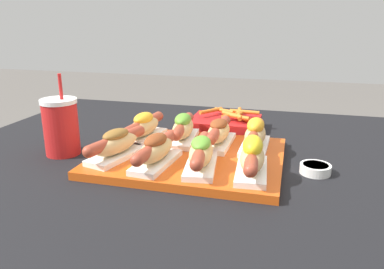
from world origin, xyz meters
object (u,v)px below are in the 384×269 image
at_px(hot_dog_2, 201,153).
at_px(hot_dog_5, 183,128).
at_px(hot_dog_0, 116,144).
at_px(hot_dog_7, 255,135).
at_px(fries_basket, 226,123).
at_px(serving_tray, 190,157).
at_px(drink_cup, 61,127).
at_px(hot_dog_3, 252,157).
at_px(hot_dog_6, 219,132).
at_px(hot_dog_4, 144,127).
at_px(sauce_bowl, 315,168).
at_px(hot_dog_1, 156,150).

distance_m(hot_dog_2, hot_dog_5, 0.18).
bearing_deg(hot_dog_5, hot_dog_0, -125.36).
distance_m(hot_dog_0, hot_dog_2, 0.20).
distance_m(hot_dog_7, fries_basket, 0.23).
relative_size(hot_dog_0, fries_basket, 0.96).
distance_m(serving_tray, drink_cup, 0.32).
xyz_separation_m(hot_dog_3, hot_dog_6, (-0.10, 0.16, -0.00)).
bearing_deg(hot_dog_3, hot_dog_7, 93.69).
relative_size(serving_tray, hot_dog_6, 2.15).
distance_m(hot_dog_4, hot_dog_6, 0.19).
bearing_deg(hot_dog_7, hot_dog_6, 178.50).
bearing_deg(sauce_bowl, hot_dog_2, -161.80).
bearing_deg(hot_dog_3, serving_tray, 152.33).
distance_m(serving_tray, hot_dog_4, 0.16).
bearing_deg(serving_tray, hot_dog_3, -27.67).
distance_m(hot_dog_2, hot_dog_6, 0.15).
distance_m(hot_dog_5, sauce_bowl, 0.33).
xyz_separation_m(serving_tray, fries_basket, (0.04, 0.27, 0.01)).
bearing_deg(hot_dog_1, hot_dog_0, 170.68).
xyz_separation_m(hot_dog_4, fries_basket, (0.18, 0.20, -0.03)).
distance_m(hot_dog_0, fries_basket, 0.39).
bearing_deg(drink_cup, hot_dog_6, 16.89).
height_order(hot_dog_4, hot_dog_7, hot_dog_7).
distance_m(hot_dog_3, drink_cup, 0.46).
relative_size(hot_dog_1, fries_basket, 0.98).
height_order(hot_dog_0, hot_dog_4, hot_dog_4).
xyz_separation_m(hot_dog_6, hot_dog_7, (0.09, -0.00, 0.00)).
xyz_separation_m(hot_dog_0, hot_dog_5, (0.11, 0.15, 0.00)).
xyz_separation_m(serving_tray, sauce_bowl, (0.28, -0.00, 0.00)).
bearing_deg(hot_dog_1, hot_dog_2, 4.51).
xyz_separation_m(serving_tray, hot_dog_3, (0.15, -0.08, 0.04)).
relative_size(hot_dog_0, hot_dog_3, 0.98).
relative_size(hot_dog_2, drink_cup, 0.99).
bearing_deg(sauce_bowl, hot_dog_7, 151.39).
height_order(hot_dog_4, fries_basket, hot_dog_4).
distance_m(hot_dog_6, sauce_bowl, 0.24).
relative_size(hot_dog_5, hot_dog_7, 1.00).
relative_size(hot_dog_0, hot_dog_7, 0.97).
height_order(hot_dog_6, sauce_bowl, hot_dog_6).
xyz_separation_m(hot_dog_5, sauce_bowl, (0.32, -0.09, -0.04)).
relative_size(serving_tray, hot_dog_5, 2.16).
height_order(sauce_bowl, drink_cup, drink_cup).
relative_size(hot_dog_5, drink_cup, 0.99).
bearing_deg(hot_dog_1, hot_dog_7, 39.67).
relative_size(hot_dog_3, hot_dog_4, 1.00).
bearing_deg(sauce_bowl, drink_cup, -176.79).
bearing_deg(hot_dog_4, hot_dog_0, -93.31).
relative_size(hot_dog_4, hot_dog_5, 1.00).
height_order(hot_dog_5, hot_dog_7, hot_dog_7).
bearing_deg(serving_tray, hot_dog_5, 115.94).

